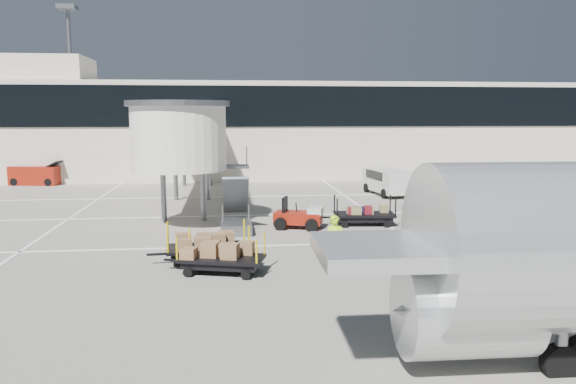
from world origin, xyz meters
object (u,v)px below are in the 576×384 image
(minivan, at_px, (387,180))
(belt_loader, at_px, (36,175))
(box_cart_near, at_px, (223,258))
(box_cart_far, at_px, (207,248))
(baggage_tug, at_px, (299,217))
(suitcase_cart, at_px, (362,215))
(ground_worker, at_px, (335,242))

(minivan, height_order, belt_loader, belt_loader)
(box_cart_near, bearing_deg, box_cart_far, 127.43)
(box_cart_near, relative_size, belt_loader, 0.87)
(belt_loader, bearing_deg, box_cart_far, -49.68)
(baggage_tug, height_order, box_cart_near, baggage_tug)
(suitcase_cart, distance_m, minivan, 10.83)
(ground_worker, relative_size, belt_loader, 0.46)
(suitcase_cart, height_order, box_cart_near, suitcase_cart)
(box_cart_far, relative_size, belt_loader, 0.91)
(suitcase_cart, distance_m, box_cart_far, 9.63)
(suitcase_cart, height_order, belt_loader, belt_loader)
(suitcase_cart, xyz_separation_m, box_cart_near, (-6.73, -7.73, 0.04))
(box_cart_far, height_order, belt_loader, belt_loader)
(ground_worker, bearing_deg, baggage_tug, 98.51)
(box_cart_near, xyz_separation_m, belt_loader, (-14.43, 25.84, 0.18))
(box_cart_far, bearing_deg, minivan, 49.25)
(baggage_tug, height_order, box_cart_far, baggage_tug)
(baggage_tug, xyz_separation_m, belt_loader, (-18.02, 18.60, 0.18))
(suitcase_cart, relative_size, ground_worker, 1.91)
(box_cart_near, bearing_deg, baggage_tug, 79.28)
(box_cart_near, xyz_separation_m, minivan, (10.88, 17.72, 0.48))
(box_cart_near, height_order, belt_loader, belt_loader)
(baggage_tug, distance_m, belt_loader, 25.89)
(ground_worker, distance_m, belt_loader, 31.55)
(box_cart_near, height_order, box_cart_far, box_cart_far)
(box_cart_near, distance_m, belt_loader, 29.60)
(box_cart_far, xyz_separation_m, ground_worker, (4.51, -1.30, 0.41))
(baggage_tug, xyz_separation_m, box_cart_near, (-3.58, -7.24, 0.00))
(ground_worker, xyz_separation_m, belt_loader, (-18.36, 25.66, -0.24))
(ground_worker, bearing_deg, belt_loader, 131.36)
(ground_worker, bearing_deg, suitcase_cart, 75.40)
(box_cart_near, bearing_deg, suitcase_cart, 64.59)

